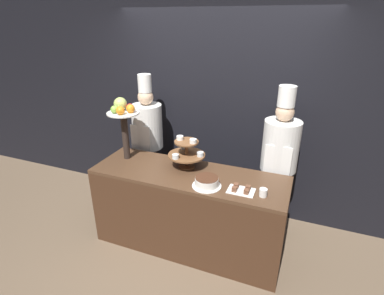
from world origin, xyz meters
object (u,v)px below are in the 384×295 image
at_px(fruit_pedestal, 123,116).
at_px(chef_center_left, 279,159).
at_px(tiered_stand, 187,152).
at_px(cake_round, 207,182).
at_px(cup_white, 263,193).
at_px(cake_square_tray, 241,189).
at_px(chef_left, 148,138).

bearing_deg(fruit_pedestal, chef_center_left, 16.03).
xyz_separation_m(tiered_stand, cake_round, (0.33, -0.30, -0.13)).
bearing_deg(chef_center_left, cup_white, -93.92).
relative_size(tiered_stand, cake_round, 1.41).
distance_m(fruit_pedestal, chef_center_left, 1.76).
xyz_separation_m(fruit_pedestal, cake_round, (1.06, -0.27, -0.45)).
distance_m(fruit_pedestal, cup_white, 1.67).
bearing_deg(cup_white, cake_square_tray, 177.16).
bearing_deg(chef_left, cake_round, -35.29).
distance_m(cake_round, cake_square_tray, 0.33).
relative_size(cup_white, chef_center_left, 0.04).
xyz_separation_m(fruit_pedestal, cake_square_tray, (1.39, -0.24, -0.48)).
relative_size(fruit_pedestal, chef_center_left, 0.39).
xyz_separation_m(tiered_stand, chef_center_left, (0.91, 0.44, -0.12)).
bearing_deg(chef_left, cake_square_tray, -27.28).
xyz_separation_m(cake_round, cake_square_tray, (0.32, 0.03, -0.03)).
xyz_separation_m(cake_square_tray, chef_center_left, (0.25, 0.71, 0.04)).
relative_size(cup_white, cake_square_tray, 0.30).
distance_m(tiered_stand, chef_center_left, 1.02).
xyz_separation_m(tiered_stand, cup_white, (0.86, -0.27, -0.14)).
distance_m(cake_round, chef_center_left, 0.94).
bearing_deg(tiered_stand, cup_white, -17.75).
bearing_deg(cake_square_tray, chef_left, 152.72).
height_order(tiered_stand, chef_center_left, chef_center_left).
relative_size(tiered_stand, chef_left, 0.22).
relative_size(cup_white, chef_left, 0.04).
height_order(fruit_pedestal, cake_square_tray, fruit_pedestal).
bearing_deg(cake_square_tray, cake_round, -174.00).
distance_m(cup_white, cake_square_tray, 0.20).
height_order(fruit_pedestal, chef_left, chef_left).
relative_size(cake_round, cup_white, 3.80).
bearing_deg(cake_round, cup_white, 2.62).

